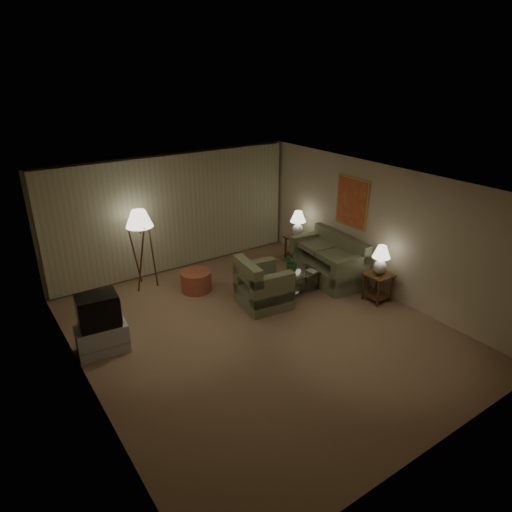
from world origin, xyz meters
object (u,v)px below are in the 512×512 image
(armchair, at_px, (264,287))
(side_table_far, at_px, (297,244))
(crt_tv, at_px, (98,311))
(floor_lamp, at_px, (142,248))
(sofa, at_px, (327,262))
(coffee_table, at_px, (297,279))
(ottoman, at_px, (196,281))
(side_table_near, at_px, (378,283))
(table_lamp_near, at_px, (381,257))
(table_lamp_far, at_px, (298,222))
(tv_cabinet, at_px, (102,338))
(vase, at_px, (292,272))

(armchair, relative_size, side_table_far, 1.95)
(crt_tv, xyz_separation_m, floor_lamp, (1.51, 1.89, 0.13))
(sofa, xyz_separation_m, coffee_table, (-0.95, -0.10, -0.13))
(armchair, distance_m, ottoman, 1.58)
(coffee_table, distance_m, floor_lamp, 3.36)
(armchair, height_order, side_table_near, armchair)
(table_lamp_near, height_order, table_lamp_far, table_lamp_far)
(side_table_near, height_order, table_lamp_near, table_lamp_near)
(coffee_table, bearing_deg, crt_tv, 177.87)
(ottoman, bearing_deg, coffee_table, -35.47)
(sofa, relative_size, side_table_near, 3.34)
(table_lamp_near, relative_size, ottoman, 0.95)
(armchair, height_order, table_lamp_near, table_lamp_near)
(table_lamp_far, distance_m, tv_cabinet, 5.39)
(sofa, relative_size, vase, 13.89)
(sofa, bearing_deg, table_lamp_near, 12.62)
(side_table_far, distance_m, ottoman, 2.86)
(side_table_far, distance_m, table_lamp_far, 0.58)
(armchair, relative_size, tv_cabinet, 1.33)
(table_lamp_near, bearing_deg, tv_cabinet, 164.91)
(side_table_far, distance_m, crt_tv, 5.35)
(armchair, distance_m, floor_lamp, 2.74)
(sofa, xyz_separation_m, side_table_far, (0.15, 1.25, 0.00))
(table_lamp_far, distance_m, floor_lamp, 3.75)
(table_lamp_far, relative_size, crt_tv, 0.93)
(table_lamp_near, height_order, crt_tv, table_lamp_near)
(table_lamp_near, height_order, ottoman, table_lamp_near)
(armchair, xyz_separation_m, crt_tv, (-3.17, 0.23, 0.38))
(side_table_far, xyz_separation_m, tv_cabinet, (-5.20, -1.20, -0.16))
(coffee_table, bearing_deg, vase, 180.00)
(ottoman, bearing_deg, table_lamp_near, -41.23)
(coffee_table, distance_m, tv_cabinet, 4.10)
(tv_cabinet, relative_size, floor_lamp, 0.50)
(table_lamp_far, height_order, crt_tv, table_lamp_far)
(crt_tv, distance_m, ottoman, 2.65)
(crt_tv, bearing_deg, armchair, 2.02)
(coffee_table, relative_size, vase, 6.99)
(side_table_far, distance_m, vase, 1.84)
(side_table_near, bearing_deg, coffee_table, 131.32)
(armchair, bearing_deg, sofa, -77.31)
(armchair, xyz_separation_m, tv_cabinet, (-3.17, 0.23, -0.15))
(table_lamp_far, xyz_separation_m, crt_tv, (-5.20, -1.20, -0.20))
(table_lamp_far, bearing_deg, floor_lamp, 169.33)
(armchair, height_order, crt_tv, crt_tv)
(side_table_far, xyz_separation_m, ottoman, (-2.85, -0.10, -0.19))
(floor_lamp, relative_size, ottoman, 2.69)
(side_table_far, height_order, coffee_table, side_table_far)
(side_table_near, distance_m, coffee_table, 1.67)
(sofa, distance_m, crt_tv, 5.06)
(tv_cabinet, xyz_separation_m, vase, (3.95, -0.15, 0.24))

